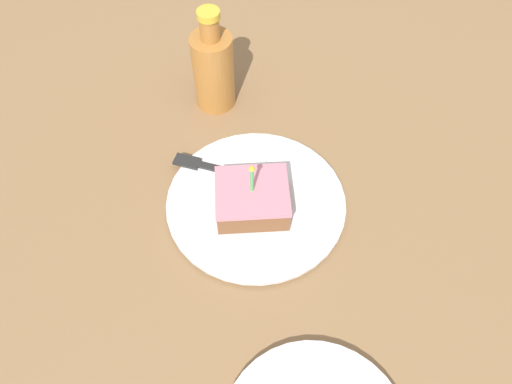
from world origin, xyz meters
name	(u,v)px	position (x,y,z in m)	size (l,w,h in m)	color
ground_plane	(264,206)	(0.00, 0.00, -0.02)	(2.40, 2.40, 0.04)	olive
plate	(256,203)	(-0.01, 0.01, 0.01)	(0.29, 0.29, 0.02)	silver
cake_slice	(252,198)	(-0.02, 0.02, 0.04)	(0.10, 0.11, 0.11)	brown
fork	(218,169)	(0.05, 0.07, 0.02)	(0.08, 0.18, 0.00)	#262626
bottle	(213,69)	(0.24, 0.08, 0.08)	(0.07, 0.07, 0.20)	#B27233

